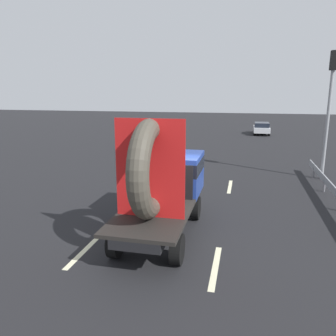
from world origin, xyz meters
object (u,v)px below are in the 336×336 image
at_px(traffic_light, 330,98).
at_px(distant_sedan, 165,139).
at_px(flatbed_truck, 164,180).
at_px(oncoming_car, 262,128).

bearing_deg(traffic_light, distant_sedan, 143.12).
distance_m(flatbed_truck, oncoming_car, 26.42).
height_order(traffic_light, oncoming_car, traffic_light).
bearing_deg(oncoming_car, traffic_light, -82.74).
bearing_deg(oncoming_car, distant_sedan, -126.39).
distance_m(traffic_light, oncoming_car, 18.48).
height_order(distant_sedan, traffic_light, traffic_light).
bearing_deg(flatbed_truck, distant_sedan, 103.30).
bearing_deg(flatbed_truck, traffic_light, 51.83).
bearing_deg(distant_sedan, oncoming_car, 53.61).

